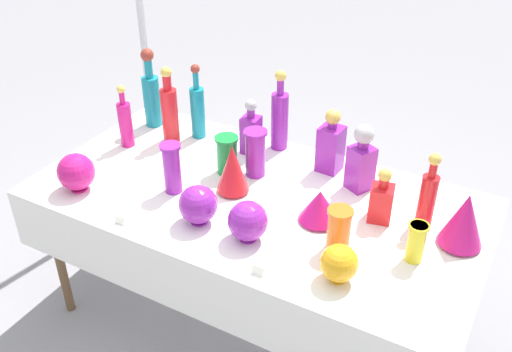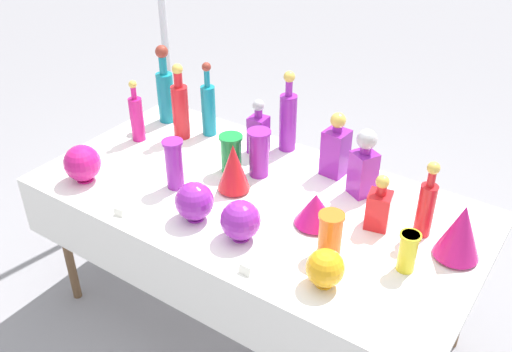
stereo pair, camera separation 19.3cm
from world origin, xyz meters
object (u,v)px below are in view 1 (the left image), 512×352
(slender_vase_3, at_px, (227,154))
(round_bowl_3, at_px, (198,205))
(square_decanter_3, at_px, (382,200))
(slender_vase_0, at_px, (416,241))
(fluted_vase_0, at_px, (233,169))
(round_bowl_0, at_px, (339,263))
(tall_bottle_4, at_px, (428,195))
(square_decanter_1, at_px, (251,131))
(slender_vase_4, at_px, (339,228))
(tall_bottle_2, at_px, (198,109))
(fluted_vase_2, at_px, (464,219))
(round_bowl_1, at_px, (248,221))
(tall_bottle_5, at_px, (151,94))
(fluted_vase_1, at_px, (320,205))
(canopy_pole, at_px, (145,54))
(round_bowl_2, at_px, (76,172))
(tall_bottle_3, at_px, (280,117))
(square_decanter_0, at_px, (361,159))
(slender_vase_1, at_px, (172,167))
(square_decanter_2, at_px, (331,145))
(slender_vase_2, at_px, (255,152))
(tall_bottle_0, at_px, (170,111))
(tall_bottle_1, at_px, (125,122))

(slender_vase_3, bearing_deg, round_bowl_3, -75.68)
(square_decanter_3, xyz_separation_m, slender_vase_0, (0.19, -0.18, -0.01))
(fluted_vase_0, relative_size, round_bowl_0, 1.57)
(tall_bottle_4, relative_size, square_decanter_1, 1.18)
(slender_vase_4, bearing_deg, tall_bottle_2, 152.70)
(fluted_vase_2, distance_m, round_bowl_1, 0.81)
(tall_bottle_5, xyz_separation_m, fluted_vase_1, (1.11, -0.36, -0.10))
(tall_bottle_4, relative_size, slender_vase_3, 1.80)
(slender_vase_0, bearing_deg, slender_vase_4, -164.15)
(round_bowl_0, xyz_separation_m, canopy_pole, (-1.65, 1.04, 0.13))
(round_bowl_2, bearing_deg, tall_bottle_3, 51.64)
(slender_vase_3, height_order, slender_vase_4, slender_vase_3)
(slender_vase_4, distance_m, round_bowl_2, 1.16)
(square_decanter_3, height_order, round_bowl_1, square_decanter_3)
(tall_bottle_5, bearing_deg, round_bowl_2, -82.17)
(tall_bottle_4, distance_m, square_decanter_0, 0.34)
(round_bowl_2, bearing_deg, slender_vase_1, 27.17)
(tall_bottle_3, distance_m, round_bowl_3, 0.71)
(tall_bottle_2, xyz_separation_m, square_decanter_2, (0.71, 0.02, -0.02))
(round_bowl_3, bearing_deg, slender_vase_3, 104.32)
(fluted_vase_1, height_order, round_bowl_1, round_bowl_1)
(slender_vase_0, height_order, fluted_vase_1, slender_vase_0)
(tall_bottle_4, height_order, square_decanter_3, tall_bottle_4)
(tall_bottle_2, bearing_deg, tall_bottle_5, -178.52)
(square_decanter_0, relative_size, fluted_vase_0, 1.36)
(slender_vase_4, distance_m, round_bowl_1, 0.35)
(round_bowl_0, bearing_deg, fluted_vase_1, 124.80)
(square_decanter_2, relative_size, fluted_vase_2, 1.33)
(slender_vase_2, xyz_separation_m, slender_vase_4, (0.53, -0.31, -0.02))
(tall_bottle_2, distance_m, tall_bottle_5, 0.28)
(tall_bottle_5, distance_m, fluted_vase_0, 0.78)
(round_bowl_3, bearing_deg, tall_bottle_5, 138.76)
(slender_vase_4, relative_size, fluted_vase_1, 1.08)
(fluted_vase_0, bearing_deg, tall_bottle_3, 90.21)
(slender_vase_2, bearing_deg, square_decanter_1, 124.88)
(fluted_vase_2, bearing_deg, square_decanter_3, 178.01)
(tall_bottle_0, bearing_deg, square_decanter_3, -6.72)
(square_decanter_2, bearing_deg, round_bowl_2, -142.74)
(tall_bottle_5, bearing_deg, slender_vase_1, -45.16)
(slender_vase_2, bearing_deg, fluted_vase_1, -25.31)
(fluted_vase_1, bearing_deg, round_bowl_3, -150.47)
(square_decanter_3, distance_m, round_bowl_0, 0.42)
(slender_vase_1, xyz_separation_m, slender_vase_2, (0.25, 0.29, -0.00))
(fluted_vase_0, bearing_deg, fluted_vase_1, -2.41)
(tall_bottle_0, bearing_deg, tall_bottle_1, -138.32)
(fluted_vase_0, height_order, fluted_vase_2, fluted_vase_2)
(square_decanter_3, relative_size, canopy_pole, 0.10)
(slender_vase_0, distance_m, fluted_vase_1, 0.41)
(slender_vase_1, height_order, slender_vase_3, slender_vase_1)
(tall_bottle_5, bearing_deg, canopy_pole, 131.19)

